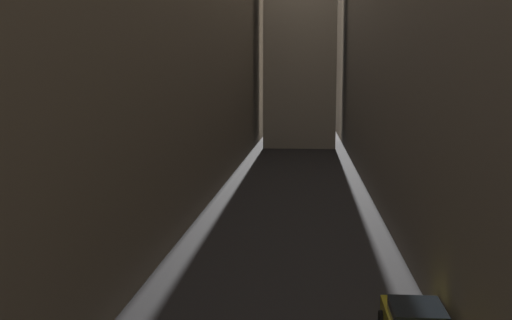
# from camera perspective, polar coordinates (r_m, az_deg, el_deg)

# --- Properties ---
(ground_plane) EXTENTS (264.00, 264.00, 0.00)m
(ground_plane) POSITION_cam_1_polar(r_m,az_deg,el_deg) (45.94, 3.45, -2.85)
(ground_plane) COLOR #232326
(building_block_left) EXTENTS (10.05, 108.00, 21.79)m
(building_block_left) POSITION_cam_1_polar(r_m,az_deg,el_deg) (48.67, -9.08, 10.53)
(building_block_left) COLOR #756B5B
(building_block_left) RESTS_ON ground
(building_block_right) EXTENTS (15.47, 108.00, 25.57)m
(building_block_right) POSITION_cam_1_polar(r_m,az_deg,el_deg) (48.95, 19.70, 12.39)
(building_block_right) COLOR #60594F
(building_block_right) RESTS_ON ground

